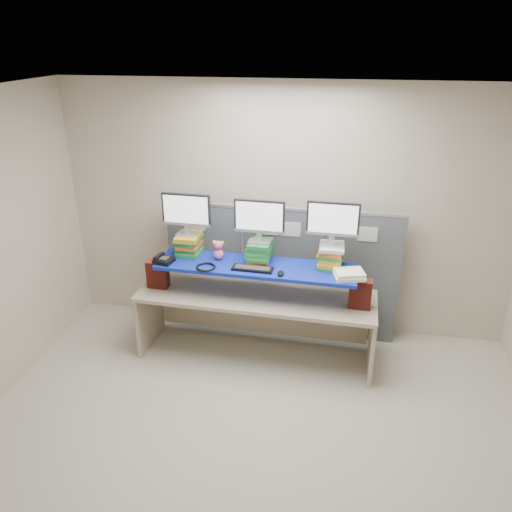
% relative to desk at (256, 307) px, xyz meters
% --- Properties ---
extents(room, '(5.00, 4.00, 2.80)m').
position_rel_desk_xyz_m(room, '(0.19, -1.26, 0.80)').
color(room, '#BFB19D').
rests_on(room, ground).
extents(cubicle_partition, '(2.60, 0.06, 1.53)m').
position_rel_desk_xyz_m(cubicle_partition, '(0.19, 0.52, 0.17)').
color(cubicle_partition, '#474D54').
rests_on(cubicle_partition, ground).
extents(desk, '(2.48, 0.79, 0.75)m').
position_rel_desk_xyz_m(desk, '(0.00, 0.00, 0.00)').
color(desk, tan).
rests_on(desk, ground).
extents(brick_pier_left, '(0.22, 0.13, 0.30)m').
position_rel_desk_xyz_m(brick_pier_left, '(-1.05, -0.02, 0.30)').
color(brick_pier_left, maroon).
rests_on(brick_pier_left, desk).
extents(brick_pier_right, '(0.22, 0.13, 0.30)m').
position_rel_desk_xyz_m(brick_pier_right, '(1.04, -0.08, 0.30)').
color(brick_pier_right, maroon).
rests_on(brick_pier_right, desk).
extents(blue_board, '(2.03, 0.57, 0.04)m').
position_rel_desk_xyz_m(blue_board, '(0.00, 0.00, 0.47)').
color(blue_board, '#0B1294').
rests_on(blue_board, brick_pier_left).
extents(book_stack_left, '(0.27, 0.31, 0.22)m').
position_rel_desk_xyz_m(book_stack_left, '(-0.74, 0.15, 0.60)').
color(book_stack_left, '#1E7234').
rests_on(book_stack_left, blue_board).
extents(book_stack_center, '(0.26, 0.32, 0.20)m').
position_rel_desk_xyz_m(book_stack_center, '(0.02, 0.12, 0.58)').
color(book_stack_center, '#EE5C16').
rests_on(book_stack_center, blue_board).
extents(book_stack_right, '(0.27, 0.31, 0.23)m').
position_rel_desk_xyz_m(book_stack_right, '(0.73, 0.10, 0.60)').
color(book_stack_right, '#1E7234').
rests_on(book_stack_right, blue_board).
extents(monitor_left, '(0.51, 0.15, 0.44)m').
position_rel_desk_xyz_m(monitor_left, '(-0.75, 0.14, 0.95)').
color(monitor_left, '#A4A4A9').
rests_on(monitor_left, book_stack_left).
extents(monitor_center, '(0.51, 0.15, 0.44)m').
position_rel_desk_xyz_m(monitor_center, '(0.01, 0.12, 0.94)').
color(monitor_center, '#A4A4A9').
rests_on(monitor_center, book_stack_center).
extents(monitor_right, '(0.51, 0.15, 0.44)m').
position_rel_desk_xyz_m(monitor_right, '(0.73, 0.10, 0.97)').
color(monitor_right, '#A4A4A9').
rests_on(monitor_right, book_stack_right).
extents(keyboard, '(0.41, 0.15, 0.03)m').
position_rel_desk_xyz_m(keyboard, '(-0.01, -0.11, 0.50)').
color(keyboard, black).
rests_on(keyboard, blue_board).
extents(mouse, '(0.09, 0.12, 0.03)m').
position_rel_desk_xyz_m(mouse, '(0.27, -0.18, 0.50)').
color(mouse, black).
rests_on(mouse, blue_board).
extents(desk_phone, '(0.21, 0.19, 0.08)m').
position_rel_desk_xyz_m(desk_phone, '(-0.94, -0.10, 0.51)').
color(desk_phone, black).
rests_on(desk_phone, blue_board).
extents(headset, '(0.20, 0.20, 0.02)m').
position_rel_desk_xyz_m(headset, '(-0.48, -0.15, 0.49)').
color(headset, black).
rests_on(headset, blue_board).
extents(plush_toy, '(0.12, 0.09, 0.21)m').
position_rel_desk_xyz_m(plush_toy, '(-0.40, 0.07, 0.59)').
color(plush_toy, pink).
rests_on(plush_toy, blue_board).
extents(binder_stack, '(0.33, 0.29, 0.07)m').
position_rel_desk_xyz_m(binder_stack, '(0.92, -0.11, 0.52)').
color(binder_stack, white).
rests_on(binder_stack, blue_board).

